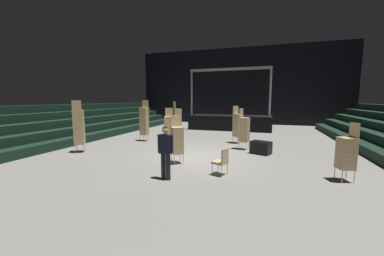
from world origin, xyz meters
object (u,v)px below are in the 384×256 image
object	(u,v)px
chair_stack_mid_centre	(177,121)
chair_stack_rear_right	(79,127)
chair_stack_front_left	(347,152)
loose_chair_near_man	(222,160)
chair_stack_mid_left	(144,121)
chair_stack_rear_left	(177,140)
equipment_road_case	(261,148)
chair_stack_front_right	(244,129)
chair_stack_mid_right	(238,125)
stage_riser	(230,122)
man_with_tie	(165,149)
chair_stack_rear_centre	(169,127)

from	to	relation	value
chair_stack_mid_centre	chair_stack_rear_right	world-z (taller)	chair_stack_rear_right
chair_stack_front_left	loose_chair_near_man	size ratio (longest dim) A/B	1.99
chair_stack_mid_left	chair_stack_rear_left	size ratio (longest dim) A/B	1.30
chair_stack_mid_centre	chair_stack_rear_left	bearing A→B (deg)	-15.32
chair_stack_rear_left	chair_stack_rear_right	xyz separation A→B (m)	(-5.30, 0.31, 0.29)
chair_stack_mid_left	chair_stack_mid_centre	world-z (taller)	chair_stack_mid_left
chair_stack_front_left	chair_stack_mid_centre	bearing A→B (deg)	38.98
chair_stack_mid_centre	chair_stack_rear_right	bearing A→B (deg)	-72.70
chair_stack_mid_centre	equipment_road_case	distance (m)	5.71
chair_stack_front_right	equipment_road_case	xyz separation A→B (m)	(0.88, -0.74, -0.76)
chair_stack_mid_right	equipment_road_case	distance (m)	2.86
chair_stack_rear_right	chair_stack_rear_left	bearing A→B (deg)	-34.41
chair_stack_rear_right	loose_chair_near_man	world-z (taller)	chair_stack_rear_right
chair_stack_front_left	chair_stack_mid_right	xyz separation A→B (m)	(-4.03, 5.34, 0.17)
stage_riser	chair_stack_front_right	xyz separation A→B (m)	(1.86, -7.65, 0.38)
stage_riser	chair_stack_rear_right	world-z (taller)	stage_riser
man_with_tie	chair_stack_front_right	world-z (taller)	chair_stack_front_right
chair_stack_front_right	loose_chair_near_man	distance (m)	4.43
stage_riser	chair_stack_mid_right	size ratio (longest dim) A/B	3.10
chair_stack_mid_left	chair_stack_mid_right	world-z (taller)	chair_stack_mid_left
chair_stack_front_right	chair_stack_rear_left	xyz separation A→B (m)	(-2.36, -3.49, -0.08)
chair_stack_mid_centre	chair_stack_rear_right	xyz separation A→B (m)	(-3.34, -4.63, 0.04)
chair_stack_mid_right	chair_stack_mid_centre	bearing A→B (deg)	-50.60
chair_stack_rear_centre	chair_stack_mid_right	bearing A→B (deg)	-165.15
chair_stack_front_left	chair_stack_rear_left	size ratio (longest dim) A/B	0.96
chair_stack_mid_centre	equipment_road_case	xyz separation A→B (m)	(5.19, -2.20, -0.93)
chair_stack_mid_right	chair_stack_rear_centre	world-z (taller)	chair_stack_mid_right
chair_stack_mid_left	equipment_road_case	size ratio (longest dim) A/B	2.84
chair_stack_mid_right	chair_stack_rear_left	size ratio (longest dim) A/B	1.13
chair_stack_rear_left	chair_stack_rear_centre	world-z (taller)	chair_stack_rear_centre
man_with_tie	chair_stack_mid_centre	size ratio (longest dim) A/B	0.72
chair_stack_mid_right	chair_stack_rear_right	world-z (taller)	chair_stack_rear_right
chair_stack_front_right	chair_stack_mid_left	distance (m)	6.19
chair_stack_mid_centre	loose_chair_near_man	xyz separation A→B (m)	(3.96, -5.84, -0.70)
chair_stack_mid_left	chair_stack_rear_right	world-z (taller)	same
chair_stack_mid_right	equipment_road_case	xyz separation A→B (m)	(1.40, -2.36, -0.81)
chair_stack_mid_centre	chair_stack_rear_centre	xyz separation A→B (m)	(0.28, -2.00, -0.17)
chair_stack_rear_right	chair_stack_rear_centre	distance (m)	4.48
chair_stack_mid_left	chair_stack_mid_centre	distance (m)	2.08
chair_stack_rear_centre	equipment_road_case	distance (m)	4.97
chair_stack_rear_centre	chair_stack_rear_right	bearing A→B (deg)	19.23
chair_stack_rear_right	equipment_road_case	xyz separation A→B (m)	(8.53, 2.44, -0.98)
chair_stack_front_left	chair_stack_mid_left	distance (m)	10.56
chair_stack_mid_left	chair_stack_mid_centre	size ratio (longest dim) A/B	1.03
chair_stack_mid_centre	chair_stack_rear_right	distance (m)	5.72
man_with_tie	loose_chair_near_man	bearing A→B (deg)	-143.53
man_with_tie	chair_stack_rear_right	distance (m)	6.07
chair_stack_mid_left	loose_chair_near_man	xyz separation A→B (m)	(5.82, -4.89, -0.75)
chair_stack_mid_centre	chair_stack_rear_centre	distance (m)	2.03
chair_stack_mid_right	chair_stack_rear_left	world-z (taller)	chair_stack_mid_right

